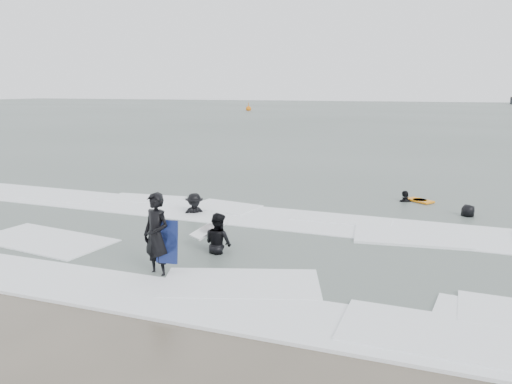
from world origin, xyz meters
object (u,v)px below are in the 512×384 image
(surfer_breaker, at_px, (195,216))
(surfer_right_near, at_px, (405,203))
(surfer_right_far, at_px, (468,218))
(surfer_centre, at_px, (158,276))
(surfer_wading, at_px, (219,254))
(buoy, at_px, (249,109))

(surfer_breaker, height_order, surfer_right_near, surfer_right_near)
(surfer_breaker, bearing_deg, surfer_right_far, -22.30)
(surfer_centre, relative_size, surfer_breaker, 1.21)
(surfer_wading, relative_size, surfer_right_near, 1.01)
(surfer_centre, height_order, buoy, buoy)
(surfer_right_near, bearing_deg, surfer_right_far, 114.07)
(surfer_breaker, xyz_separation_m, surfer_right_far, (8.46, 2.93, 0.00))
(surfer_centre, distance_m, surfer_right_near, 10.64)
(surfer_wading, height_order, surfer_right_far, surfer_wading)
(surfer_centre, xyz_separation_m, surfer_wading, (0.60, 1.90, 0.00))
(surfer_right_near, relative_size, surfer_right_far, 1.01)
(surfer_centre, bearing_deg, buoy, 125.66)
(surfer_wading, bearing_deg, surfer_right_near, -92.93)
(surfer_right_far, bearing_deg, surfer_centre, 4.32)
(surfer_wading, bearing_deg, surfer_breaker, -29.34)
(surfer_centre, xyz_separation_m, surfer_right_far, (6.63, 8.10, 0.00))
(surfer_centre, height_order, surfer_right_near, surfer_centre)
(surfer_wading, relative_size, surfer_breaker, 1.02)
(surfer_breaker, relative_size, surfer_right_far, 1.00)
(surfer_breaker, xyz_separation_m, buoy, (-27.95, 74.10, 0.42))
(surfer_right_far, height_order, buoy, buoy)
(surfer_breaker, height_order, surfer_right_far, surfer_breaker)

